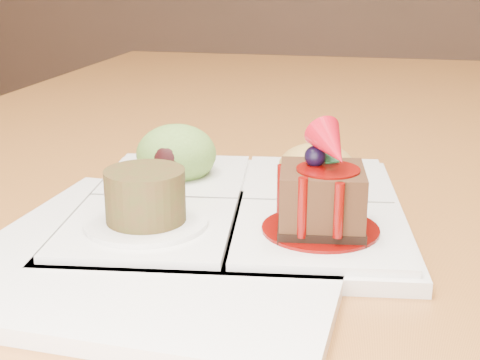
# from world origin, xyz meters

# --- Properties ---
(dining_table) EXTENTS (1.00, 1.80, 0.75)m
(dining_table) POSITION_xyz_m (0.00, 0.00, 0.68)
(dining_table) COLOR #A06329
(dining_table) RESTS_ON ground
(sampler_plate) EXTENTS (0.32, 0.32, 0.11)m
(sampler_plate) POSITION_xyz_m (0.02, -0.20, 0.77)
(sampler_plate) COLOR silver
(sampler_plate) RESTS_ON dining_table
(second_plate) EXTENTS (0.29, 0.29, 0.01)m
(second_plate) POSITION_xyz_m (-0.02, -0.30, 0.76)
(second_plate) COLOR silver
(second_plate) RESTS_ON dining_table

